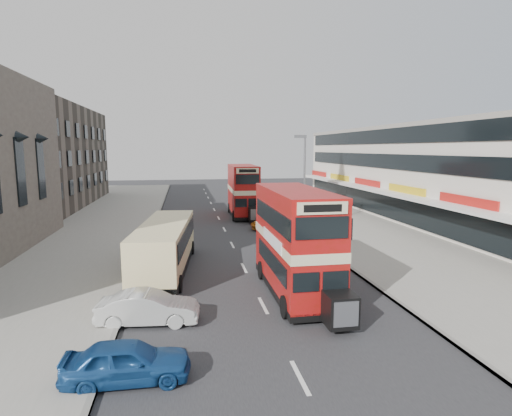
{
  "coord_description": "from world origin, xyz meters",
  "views": [
    {
      "loc": [
        -3.39,
        -15.51,
        7.02
      ],
      "look_at": [
        0.26,
        5.35,
        3.97
      ],
      "focal_mm": 29.07,
      "sensor_mm": 36.0,
      "label": 1
    }
  ],
  "objects": [
    {
      "name": "pedestrian_near",
      "position": [
        7.48,
        13.11,
        0.99
      ],
      "size": [
        0.64,
        0.46,
        1.67
      ],
      "primitive_type": "imported",
      "rotation": [
        0.0,
        0.0,
        3.21
      ],
      "color": "gray",
      "rests_on": "pavement_right"
    },
    {
      "name": "kerb_left",
      "position": [
        -6.1,
        20.0,
        0.07
      ],
      "size": [
        0.2,
        90.0,
        0.16
      ],
      "primitive_type": "cube",
      "color": "gray",
      "rests_on": "ground"
    },
    {
      "name": "ground",
      "position": [
        0.0,
        0.0,
        0.0
      ],
      "size": [
        160.0,
        160.0,
        0.0
      ],
      "primitive_type": "plane",
      "color": "#28282B",
      "rests_on": "ground"
    },
    {
      "name": "kerb_right",
      "position": [
        6.1,
        20.0,
        0.07
      ],
      "size": [
        0.2,
        90.0,
        0.16
      ],
      "primitive_type": "cube",
      "color": "gray",
      "rests_on": "ground"
    },
    {
      "name": "bus_second",
      "position": [
        2.66,
        26.93,
        2.7
      ],
      "size": [
        2.81,
        9.37,
        5.12
      ],
      "rotation": [
        0.0,
        0.0,
        3.11
      ],
      "color": "black",
      "rests_on": "ground"
    },
    {
      "name": "street_lamp",
      "position": [
        6.52,
        18.0,
        4.78
      ],
      "size": [
        1.0,
        0.2,
        8.12
      ],
      "color": "slate",
      "rests_on": "ground"
    },
    {
      "name": "bus_main",
      "position": [
        1.83,
        3.32,
        2.6
      ],
      "size": [
        2.47,
        8.95,
        4.93
      ],
      "rotation": [
        0.0,
        0.0,
        3.14
      ],
      "color": "black",
      "rests_on": "ground"
    },
    {
      "name": "commercial_row",
      "position": [
        19.95,
        22.0,
        4.7
      ],
      "size": [
        9.9,
        46.2,
        9.3
      ],
      "color": "beige",
      "rests_on": "ground"
    },
    {
      "name": "brick_terrace",
      "position": [
        -22.0,
        38.0,
        6.0
      ],
      "size": [
        14.0,
        28.0,
        12.0
      ],
      "primitive_type": "cube",
      "color": "#66594C",
      "rests_on": "ground"
    },
    {
      "name": "road_surface",
      "position": [
        0.0,
        20.0,
        0.01
      ],
      "size": [
        12.0,
        90.0,
        0.01
      ],
      "primitive_type": "cube",
      "color": "#28282B",
      "rests_on": "ground"
    },
    {
      "name": "car_right_b",
      "position": [
        4.42,
        19.0,
        0.62
      ],
      "size": [
        4.67,
        2.59,
        1.24
      ],
      "primitive_type": "imported",
      "rotation": [
        0.0,
        0.0,
        -1.69
      ],
      "color": "orange",
      "rests_on": "ground"
    },
    {
      "name": "coach",
      "position": [
        -4.54,
        8.23,
        1.54
      ],
      "size": [
        3.49,
        10.05,
        2.61
      ],
      "rotation": [
        0.0,
        0.0,
        -0.1
      ],
      "color": "black",
      "rests_on": "ground"
    },
    {
      "name": "pavement_right",
      "position": [
        12.0,
        20.0,
        0.07
      ],
      "size": [
        12.0,
        90.0,
        0.15
      ],
      "primitive_type": "cube",
      "color": "gray",
      "rests_on": "ground"
    },
    {
      "name": "car_left_front",
      "position": [
        -4.93,
        0.91,
        0.66
      ],
      "size": [
        4.15,
        1.8,
        1.33
      ],
      "primitive_type": "imported",
      "rotation": [
        0.0,
        0.0,
        1.47
      ],
      "color": "beige",
      "rests_on": "ground"
    },
    {
      "name": "pavement_left",
      "position": [
        -12.0,
        20.0,
        0.07
      ],
      "size": [
        12.0,
        90.0,
        0.15
      ],
      "primitive_type": "cube",
      "color": "gray",
      "rests_on": "ground"
    },
    {
      "name": "car_left_near",
      "position": [
        -5.22,
        -3.3,
        0.65
      ],
      "size": [
        3.81,
        1.56,
        1.29
      ],
      "primitive_type": "imported",
      "rotation": [
        0.0,
        0.0,
        1.56
      ],
      "color": "navy",
      "rests_on": "ground"
    },
    {
      "name": "cyclist",
      "position": [
        3.57,
        21.51,
        0.74
      ],
      "size": [
        0.69,
        1.85,
        2.2
      ],
      "rotation": [
        0.0,
        0.0,
        -0.03
      ],
      "color": "gray",
      "rests_on": "ground"
    },
    {
      "name": "car_right_a",
      "position": [
        5.45,
        15.72,
        0.64
      ],
      "size": [
        4.52,
        2.1,
        1.28
      ],
      "primitive_type": "imported",
      "rotation": [
        0.0,
        0.0,
        -1.64
      ],
      "color": "maroon",
      "rests_on": "ground"
    },
    {
      "name": "pedestrian_far",
      "position": [
        8.05,
        28.97,
        1.11
      ],
      "size": [
        1.17,
        0.57,
        1.93
      ],
      "primitive_type": "imported",
      "rotation": [
        0.0,
        0.0,
        0.09
      ],
      "color": "gray",
      "rests_on": "pavement_right"
    }
  ]
}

